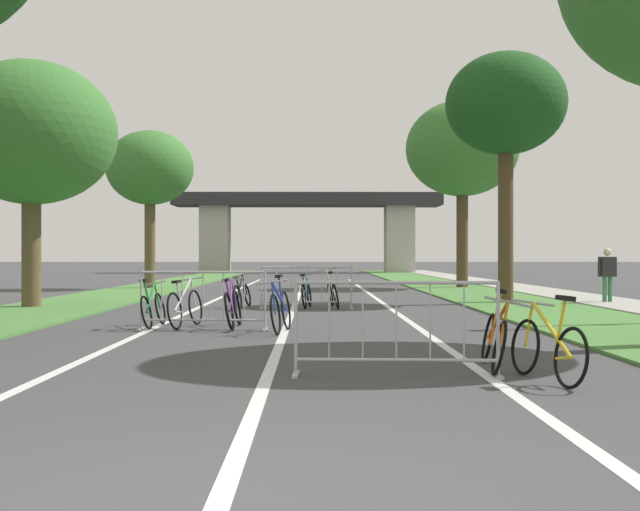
{
  "coord_description": "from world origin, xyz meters",
  "views": [
    {
      "loc": [
        0.51,
        -4.1,
        1.33
      ],
      "look_at": [
        0.62,
        10.0,
        1.32
      ],
      "focal_mm": 44.58,
      "sensor_mm": 36.0,
      "label": 1
    }
  ],
  "objects_px": {
    "tree_right_oak_mid": "(506,106)",
    "crowd_barrier_third": "(307,288)",
    "bicycle_orange_2": "(494,338)",
    "pedestrian_in_red_jacket": "(607,270)",
    "bicycle_teal_1": "(306,294)",
    "crowd_barrier_second": "(203,301)",
    "bicycle_silver_3": "(185,307)",
    "bicycle_white_4": "(333,293)",
    "bicycle_yellow_5": "(548,347)",
    "bicycle_green_7": "(153,308)",
    "tree_left_cypress_far": "(31,134)",
    "tree_right_pine_near": "(462,149)",
    "crowd_barrier_nearest": "(396,329)",
    "bicycle_blue_0": "(281,310)",
    "bicycle_black_6": "(242,294)",
    "tree_left_oak_near": "(150,169)",
    "bicycle_purple_8": "(233,307)"
  },
  "relations": [
    {
      "from": "tree_right_pine_near",
      "to": "bicycle_white_4",
      "type": "relative_size",
      "value": 4.31
    },
    {
      "from": "crowd_barrier_nearest",
      "to": "bicycle_yellow_5",
      "type": "relative_size",
      "value": 1.46
    },
    {
      "from": "bicycle_teal_1",
      "to": "pedestrian_in_red_jacket",
      "type": "relative_size",
      "value": 1.05
    },
    {
      "from": "bicycle_yellow_5",
      "to": "bicycle_green_7",
      "type": "bearing_deg",
      "value": 118.32
    },
    {
      "from": "tree_left_oak_near",
      "to": "crowd_barrier_nearest",
      "type": "distance_m",
      "value": 24.06
    },
    {
      "from": "bicycle_silver_3",
      "to": "pedestrian_in_red_jacket",
      "type": "distance_m",
      "value": 12.23
    },
    {
      "from": "bicycle_yellow_5",
      "to": "tree_right_pine_near",
      "type": "bearing_deg",
      "value": 69.23
    },
    {
      "from": "tree_right_oak_mid",
      "to": "crowd_barrier_nearest",
      "type": "xyz_separation_m",
      "value": [
        -4.35,
        -13.0,
        -4.89
      ]
    },
    {
      "from": "tree_right_oak_mid",
      "to": "bicycle_silver_3",
      "type": "height_order",
      "value": "tree_right_oak_mid"
    },
    {
      "from": "bicycle_teal_1",
      "to": "pedestrian_in_red_jacket",
      "type": "height_order",
      "value": "pedestrian_in_red_jacket"
    },
    {
      "from": "bicycle_teal_1",
      "to": "bicycle_silver_3",
      "type": "distance_m",
      "value": 5.83
    },
    {
      "from": "bicycle_orange_2",
      "to": "pedestrian_in_red_jacket",
      "type": "relative_size",
      "value": 1.12
    },
    {
      "from": "bicycle_yellow_5",
      "to": "bicycle_black_6",
      "type": "bearing_deg",
      "value": 97.65
    },
    {
      "from": "tree_right_pine_near",
      "to": "bicycle_yellow_5",
      "type": "height_order",
      "value": "tree_right_pine_near"
    },
    {
      "from": "bicycle_orange_2",
      "to": "crowd_barrier_nearest",
      "type": "bearing_deg",
      "value": 30.81
    },
    {
      "from": "bicycle_black_6",
      "to": "bicycle_green_7",
      "type": "xyz_separation_m",
      "value": [
        -1.15,
        -5.44,
        0.02
      ]
    },
    {
      "from": "tree_left_cypress_far",
      "to": "crowd_barrier_third",
      "type": "relative_size",
      "value": 2.7
    },
    {
      "from": "bicycle_blue_0",
      "to": "tree_left_oak_near",
      "type": "bearing_deg",
      "value": -63.33
    },
    {
      "from": "bicycle_black_6",
      "to": "bicycle_purple_8",
      "type": "relative_size",
      "value": 0.92
    },
    {
      "from": "tree_left_oak_near",
      "to": "bicycle_green_7",
      "type": "relative_size",
      "value": 3.7
    },
    {
      "from": "bicycle_orange_2",
      "to": "pedestrian_in_red_jacket",
      "type": "xyz_separation_m",
      "value": [
        5.78,
        12.0,
        0.56
      ]
    },
    {
      "from": "tree_right_pine_near",
      "to": "bicycle_blue_0",
      "type": "relative_size",
      "value": 4.51
    },
    {
      "from": "crowd_barrier_nearest",
      "to": "pedestrian_in_red_jacket",
      "type": "bearing_deg",
      "value": 60.92
    },
    {
      "from": "tree_left_oak_near",
      "to": "bicycle_yellow_5",
      "type": "height_order",
      "value": "tree_left_oak_near"
    },
    {
      "from": "crowd_barrier_nearest",
      "to": "pedestrian_in_red_jacket",
      "type": "relative_size",
      "value": 1.51
    },
    {
      "from": "bicycle_yellow_5",
      "to": "crowd_barrier_third",
      "type": "bearing_deg",
      "value": 91.0
    },
    {
      "from": "bicycle_silver_3",
      "to": "crowd_barrier_second",
      "type": "bearing_deg",
      "value": -41.72
    },
    {
      "from": "tree_left_oak_near",
      "to": "bicycle_black_6",
      "type": "relative_size",
      "value": 3.81
    },
    {
      "from": "bicycle_black_6",
      "to": "bicycle_silver_3",
      "type": "bearing_deg",
      "value": -88.04
    },
    {
      "from": "crowd_barrier_nearest",
      "to": "crowd_barrier_second",
      "type": "bearing_deg",
      "value": 118.09
    },
    {
      "from": "tree_right_pine_near",
      "to": "bicycle_yellow_5",
      "type": "distance_m",
      "value": 24.26
    },
    {
      "from": "bicycle_teal_1",
      "to": "bicycle_white_4",
      "type": "relative_size",
      "value": 0.91
    },
    {
      "from": "tree_left_cypress_far",
      "to": "bicycle_teal_1",
      "type": "distance_m",
      "value": 7.95
    },
    {
      "from": "bicycle_black_6",
      "to": "pedestrian_in_red_jacket",
      "type": "relative_size",
      "value": 1.07
    },
    {
      "from": "crowd_barrier_third",
      "to": "bicycle_black_6",
      "type": "xyz_separation_m",
      "value": [
        -1.63,
        0.61,
        -0.18
      ]
    },
    {
      "from": "tree_left_oak_near",
      "to": "bicycle_purple_8",
      "type": "distance_m",
      "value": 17.97
    },
    {
      "from": "bicycle_teal_1",
      "to": "bicycle_silver_3",
      "type": "relative_size",
      "value": 0.92
    },
    {
      "from": "bicycle_teal_1",
      "to": "bicycle_purple_8",
      "type": "relative_size",
      "value": 0.9
    },
    {
      "from": "crowd_barrier_third",
      "to": "bicycle_white_4",
      "type": "xyz_separation_m",
      "value": [
        0.65,
        0.58,
        -0.14
      ]
    },
    {
      "from": "bicycle_teal_1",
      "to": "bicycle_orange_2",
      "type": "xyz_separation_m",
      "value": [
        2.3,
        -10.78,
        0.01
      ]
    },
    {
      "from": "tree_right_oak_mid",
      "to": "crowd_barrier_third",
      "type": "bearing_deg",
      "value": -157.85
    },
    {
      "from": "bicycle_orange_2",
      "to": "bicycle_teal_1",
      "type": "bearing_deg",
      "value": -71.95
    },
    {
      "from": "tree_right_oak_mid",
      "to": "crowd_barrier_third",
      "type": "relative_size",
      "value": 3.01
    },
    {
      "from": "crowd_barrier_nearest",
      "to": "crowd_barrier_third",
      "type": "relative_size",
      "value": 1.0
    },
    {
      "from": "bicycle_orange_2",
      "to": "bicycle_silver_3",
      "type": "bearing_deg",
      "value": -44.16
    },
    {
      "from": "tree_right_oak_mid",
      "to": "crowd_barrier_nearest",
      "type": "relative_size",
      "value": 3.0
    },
    {
      "from": "tree_left_cypress_far",
      "to": "bicycle_black_6",
      "type": "xyz_separation_m",
      "value": [
        5.24,
        0.24,
        -4.02
      ]
    },
    {
      "from": "bicycle_blue_0",
      "to": "pedestrian_in_red_jacket",
      "type": "xyz_separation_m",
      "value": [
        8.46,
        7.61,
        0.53
      ]
    },
    {
      "from": "tree_left_oak_near",
      "to": "pedestrian_in_red_jacket",
      "type": "relative_size",
      "value": 4.09
    },
    {
      "from": "crowd_barrier_second",
      "to": "bicycle_silver_3",
      "type": "relative_size",
      "value": 1.32
    }
  ]
}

